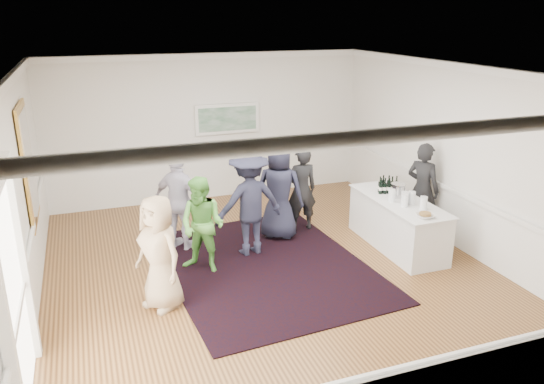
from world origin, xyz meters
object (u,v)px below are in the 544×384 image
object	(u,v)px
guest_navy	(279,191)
guest_tan	(159,253)
serving_table	(397,223)
bartender	(422,189)
guest_dark_b	(301,189)
guest_lilac	(180,202)
nut_bowl	(425,215)
ice_bucket	(398,191)
guest_green	(202,225)
guest_dark_a	(249,202)

from	to	relation	value
guest_navy	guest_tan	bearing A→B (deg)	67.86
serving_table	bartender	bearing A→B (deg)	26.92
guest_dark_b	guest_lilac	bearing A→B (deg)	4.79
nut_bowl	guest_navy	bearing A→B (deg)	131.59
ice_bucket	guest_green	bearing A→B (deg)	178.29
guest_green	ice_bucket	xyz separation A→B (m)	(3.51, -0.10, 0.21)
guest_tan	guest_dark_b	world-z (taller)	guest_tan
guest_tan	nut_bowl	size ratio (longest dim) A/B	5.86
guest_lilac	guest_navy	size ratio (longest dim) A/B	0.97
ice_bucket	guest_tan	bearing A→B (deg)	-169.57
bartender	nut_bowl	xyz separation A→B (m)	(-0.81, -1.23, 0.04)
guest_navy	ice_bucket	distance (m)	2.12
bartender	guest_lilac	bearing A→B (deg)	52.49
guest_tan	guest_lilac	distance (m)	1.98
guest_tan	guest_navy	xyz separation A→B (m)	(2.43, 1.76, 0.07)
guest_green	guest_dark_b	distance (m)	2.39
guest_green	serving_table	bearing A→B (deg)	36.29
ice_bucket	nut_bowl	size ratio (longest dim) A/B	0.91
nut_bowl	ice_bucket	bearing A→B (deg)	82.33
guest_tan	guest_green	distance (m)	1.21
bartender	serving_table	bearing A→B (deg)	90.55
nut_bowl	guest_dark_b	bearing A→B (deg)	119.62
bartender	guest_dark_b	size ratio (longest dim) A/B	1.08
serving_table	guest_green	size ratio (longest dim) A/B	1.39
bartender	ice_bucket	distance (m)	0.72
guest_green	guest_dark_b	world-z (taller)	guest_dark_b
guest_navy	serving_table	bearing A→B (deg)	-179.50
bartender	ice_bucket	world-z (taller)	bartender
guest_navy	nut_bowl	bearing A→B (deg)	163.59
guest_green	guest_dark_a	size ratio (longest dim) A/B	0.83
guest_green	guest_lilac	distance (m)	0.99
guest_dark_a	ice_bucket	bearing A→B (deg)	162.20
bartender	ice_bucket	bearing A→B (deg)	81.54
guest_green	nut_bowl	world-z (taller)	guest_green
guest_dark_b	nut_bowl	world-z (taller)	guest_dark_b
serving_table	guest_lilac	world-z (taller)	guest_lilac
guest_tan	guest_lilac	bearing A→B (deg)	129.77
guest_navy	guest_lilac	bearing A→B (deg)	28.41
bartender	guest_tan	world-z (taller)	bartender
serving_table	guest_lilac	size ratio (longest dim) A/B	1.25
ice_bucket	guest_dark_a	bearing A→B (deg)	169.45
guest_navy	ice_bucket	world-z (taller)	guest_navy
guest_dark_b	guest_green	bearing A→B (deg)	28.91
serving_table	ice_bucket	size ratio (longest dim) A/B	8.42
guest_dark_a	guest_navy	size ratio (longest dim) A/B	1.04
guest_green	ice_bucket	bearing A→B (deg)	38.91
guest_tan	guest_navy	distance (m)	3.00
serving_table	guest_tan	size ratio (longest dim) A/B	1.31
serving_table	nut_bowl	xyz separation A→B (m)	(-0.07, -0.86, 0.48)
guest_dark_a	guest_green	bearing A→B (deg)	15.76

